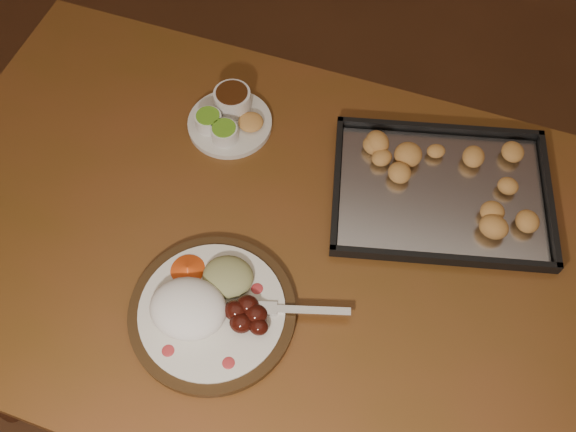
# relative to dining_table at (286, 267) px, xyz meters

# --- Properties ---
(ground) EXTENTS (4.00, 4.00, 0.00)m
(ground) POSITION_rel_dining_table_xyz_m (0.00, -0.05, -0.65)
(ground) COLOR brown
(ground) RESTS_ON ground
(dining_table) EXTENTS (1.57, 1.03, 0.75)m
(dining_table) POSITION_rel_dining_table_xyz_m (0.00, 0.00, 0.00)
(dining_table) COLOR brown
(dining_table) RESTS_ON ground
(dinner_plate) EXTENTS (0.39, 0.30, 0.07)m
(dinner_plate) POSITION_rel_dining_table_xyz_m (-0.10, -0.16, 0.12)
(dinner_plate) COLOR #321F0D
(dinner_plate) RESTS_ON dining_table
(condiment_saucer) EXTENTS (0.18, 0.18, 0.06)m
(condiment_saucer) POSITION_rel_dining_table_xyz_m (-0.19, 0.25, 0.12)
(condiment_saucer) COLOR silver
(condiment_saucer) RESTS_ON dining_table
(baking_tray) EXTENTS (0.47, 0.38, 0.04)m
(baking_tray) POSITION_rel_dining_table_xyz_m (0.27, 0.19, 0.11)
(baking_tray) COLOR black
(baking_tray) RESTS_ON dining_table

